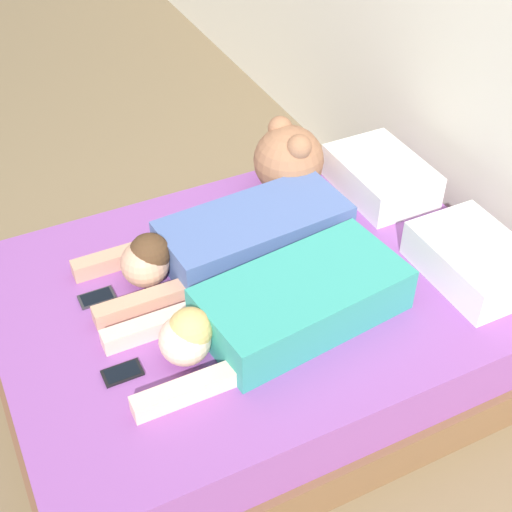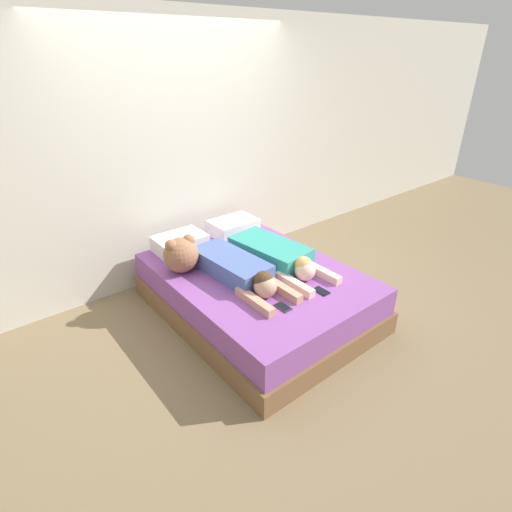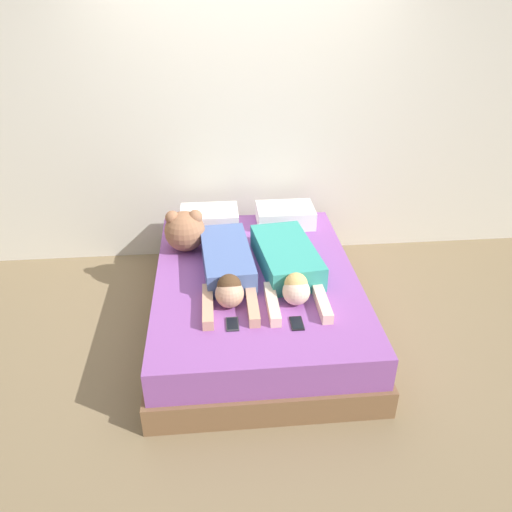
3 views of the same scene
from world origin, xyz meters
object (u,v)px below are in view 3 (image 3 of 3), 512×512
(cell_phone_right, at_px, (297,323))
(cell_phone_left, at_px, (232,324))
(person_left, at_px, (227,266))
(pillow_head_left, at_px, (209,218))
(bed, at_px, (256,299))
(person_right, at_px, (288,263))
(plush_toy, at_px, (185,230))
(pillow_head_right, at_px, (285,215))

(cell_phone_right, bearing_deg, cell_phone_left, 175.79)
(person_left, relative_size, cell_phone_right, 8.24)
(pillow_head_left, height_order, cell_phone_left, pillow_head_left)
(bed, distance_m, person_left, 0.38)
(bed, relative_size, person_right, 1.84)
(plush_toy, bearing_deg, bed, -39.02)
(bed, relative_size, person_left, 1.82)
(pillow_head_right, xyz_separation_m, plush_toy, (-0.85, -0.38, 0.09))
(pillow_head_right, relative_size, cell_phone_left, 3.57)
(pillow_head_left, height_order, cell_phone_right, pillow_head_left)
(cell_phone_left, bearing_deg, person_right, 52.37)
(person_right, height_order, plush_toy, plush_toy)
(pillow_head_right, bearing_deg, cell_phone_left, -110.99)
(person_left, height_order, plush_toy, plush_toy)
(pillow_head_left, xyz_separation_m, cell_phone_right, (0.53, -1.41, -0.07))
(pillow_head_right, xyz_separation_m, cell_phone_left, (-0.53, -1.38, -0.07))
(pillow_head_right, distance_m, person_right, 0.82)
(cell_phone_left, height_order, plush_toy, plush_toy)
(person_left, distance_m, plush_toy, 0.55)
(person_left, height_order, cell_phone_left, person_left)
(bed, height_order, cell_phone_left, cell_phone_left)
(cell_phone_right, bearing_deg, pillow_head_left, 110.53)
(bed, height_order, plush_toy, plush_toy)
(cell_phone_right, bearing_deg, bed, 108.09)
(person_left, height_order, cell_phone_right, person_left)
(pillow_head_right, distance_m, person_left, 0.98)
(plush_toy, bearing_deg, pillow_head_right, 23.95)
(pillow_head_right, height_order, plush_toy, plush_toy)
(pillow_head_left, height_order, pillow_head_right, same)
(person_right, bearing_deg, pillow_head_left, 124.29)
(bed, distance_m, person_right, 0.39)
(person_right, bearing_deg, plush_toy, 149.41)
(person_left, distance_m, person_right, 0.44)
(plush_toy, bearing_deg, person_left, -55.05)
(bed, relative_size, cell_phone_left, 15.02)
(person_left, relative_size, plush_toy, 3.38)
(person_right, xyz_separation_m, cell_phone_left, (-0.43, -0.56, -0.08))
(bed, distance_m, pillow_head_left, 0.91)
(pillow_head_left, distance_m, cell_phone_right, 1.51)
(cell_phone_left, relative_size, cell_phone_right, 1.00)
(pillow_head_right, height_order, person_right, person_right)
(person_right, distance_m, cell_phone_left, 0.72)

